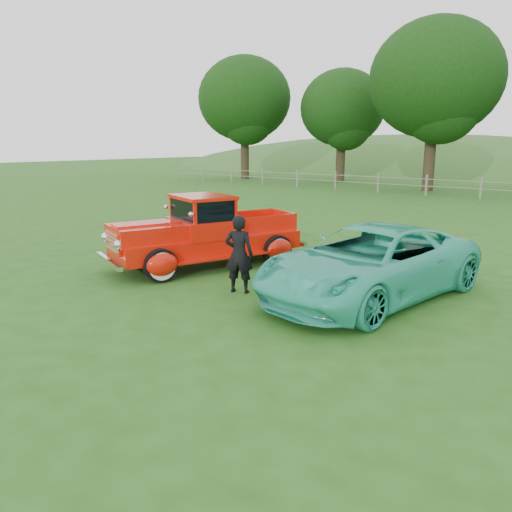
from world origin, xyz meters
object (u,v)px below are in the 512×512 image
Objects in this scene: tree_mid_west at (342,108)px; tree_near_west at (436,79)px; tree_far_west at (245,99)px; man at (239,254)px; red_pickup at (206,235)px; teal_sedan at (370,263)px.

tree_near_west is at bearing -20.56° from tree_mid_west.
tree_far_west reaches higher than man.
tree_far_west is at bearing -165.96° from tree_mid_west.
tree_far_west is 6.14× the size of man.
tree_mid_west is 8.63m from tree_near_west.
tree_near_west reaches higher than tree_far_west.
man is (2.12, -1.21, 0.01)m from red_pickup.
tree_near_west is at bearing 116.78° from teal_sedan.
tree_mid_west is (8.00, 2.00, -0.94)m from tree_far_west.
tree_far_west reaches higher than teal_sedan.
red_pickup is 3.27× the size of man.
tree_mid_west is at bearing 159.44° from tree_near_west.
red_pickup reaches higher than man.
teal_sedan is at bearing -59.81° from tree_mid_west.
tree_far_west reaches higher than tree_mid_west.
tree_far_west is 8.30m from tree_mid_west.
tree_near_west is at bearing 116.99° from red_pickup.
tree_near_west is 6.44× the size of man.
teal_sedan is (7.17, -23.08, -6.08)m from tree_near_west.
man is at bearing -64.79° from tree_mid_west.
tree_far_west is 1.17× the size of tree_mid_west.
tree_mid_west is 0.81× the size of tree_near_west.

